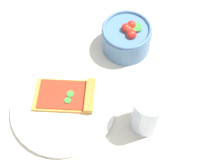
{
  "coord_description": "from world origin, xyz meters",
  "views": [
    {
      "loc": [
        -0.17,
        -0.28,
        0.65
      ],
      "look_at": [
        0.09,
        -0.03,
        0.03
      ],
      "focal_mm": 48.18,
      "sensor_mm": 36.0,
      "label": 1
    }
  ],
  "objects_px": {
    "pizza_slice_main": "(70,95)",
    "salad_bowl": "(127,37)",
    "plate": "(64,106)",
    "soda_glass": "(148,112)"
  },
  "relations": [
    {
      "from": "pizza_slice_main",
      "to": "salad_bowl",
      "type": "height_order",
      "value": "salad_bowl"
    },
    {
      "from": "salad_bowl",
      "to": "pizza_slice_main",
      "type": "bearing_deg",
      "value": -177.73
    },
    {
      "from": "pizza_slice_main",
      "to": "salad_bowl",
      "type": "bearing_deg",
      "value": 2.27
    },
    {
      "from": "plate",
      "to": "salad_bowl",
      "type": "xyz_separation_m",
      "value": [
        0.24,
        0.01,
        0.03
      ]
    },
    {
      "from": "salad_bowl",
      "to": "soda_glass",
      "type": "distance_m",
      "value": 0.22
    },
    {
      "from": "pizza_slice_main",
      "to": "salad_bowl",
      "type": "distance_m",
      "value": 0.21
    },
    {
      "from": "plate",
      "to": "soda_glass",
      "type": "relative_size",
      "value": 2.11
    },
    {
      "from": "plate",
      "to": "salad_bowl",
      "type": "distance_m",
      "value": 0.24
    },
    {
      "from": "plate",
      "to": "pizza_slice_main",
      "type": "relative_size",
      "value": 1.52
    },
    {
      "from": "plate",
      "to": "pizza_slice_main",
      "type": "distance_m",
      "value": 0.03
    }
  ]
}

